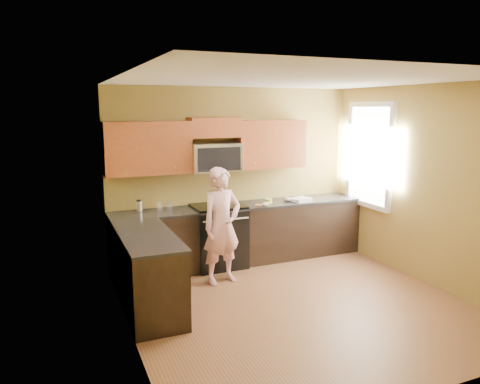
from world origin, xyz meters
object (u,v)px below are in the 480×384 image
woman (222,226)px  frying_pan (217,206)px  microwave (215,171)px  travel_mug (140,211)px  butter_tub (268,203)px  stove (218,236)px

woman → frying_pan: size_ratio=3.47×
microwave → travel_mug: (-1.14, 0.06, -0.53)m
frying_pan → travel_mug: 1.13m
microwave → frying_pan: bearing=-101.4°
woman → butter_tub: size_ratio=13.27×
stove → microwave: bearing=90.0°
stove → microwave: 0.98m
frying_pan → butter_tub: (0.86, 0.02, -0.03)m
stove → microwave: (0.00, 0.12, 0.97)m
butter_tub → microwave: bearing=169.0°
stove → microwave: microwave is taller
stove → frying_pan: bearing=-121.7°
butter_tub → frying_pan: bearing=-178.4°
butter_tub → travel_mug: (-1.96, 0.22, -0.00)m
microwave → woman: size_ratio=0.47×
microwave → butter_tub: size_ratio=6.29×
woman → frying_pan: (0.14, 0.56, 0.15)m
butter_tub → stove: bearing=177.5°
stove → travel_mug: (-1.14, 0.18, 0.44)m
travel_mug → butter_tub: bearing=-6.3°
woman → butter_tub: 1.17m
woman → butter_tub: woman is taller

